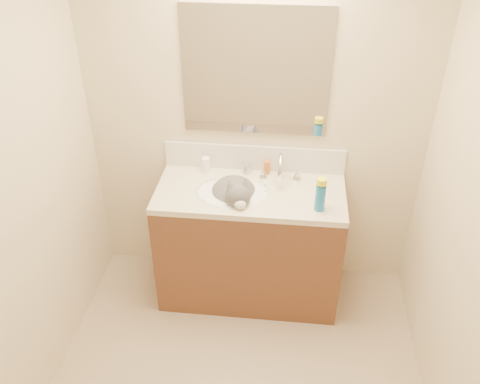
% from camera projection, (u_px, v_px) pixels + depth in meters
% --- Properties ---
extents(room_shell, '(2.24, 2.54, 2.52)m').
position_uv_depth(room_shell, '(230.00, 194.00, 2.05)').
color(room_shell, beige).
rests_on(room_shell, ground).
extents(vanity_cabinet, '(1.20, 0.55, 0.82)m').
position_uv_depth(vanity_cabinet, '(250.00, 246.00, 3.46)').
color(vanity_cabinet, brown).
rests_on(vanity_cabinet, ground).
extents(counter_slab, '(1.20, 0.55, 0.04)m').
position_uv_depth(counter_slab, '(250.00, 193.00, 3.22)').
color(counter_slab, beige).
rests_on(counter_slab, vanity_cabinet).
extents(basin, '(0.45, 0.36, 0.14)m').
position_uv_depth(basin, '(231.00, 201.00, 3.23)').
color(basin, white).
rests_on(basin, vanity_cabinet).
extents(faucet, '(0.28, 0.20, 0.21)m').
position_uv_depth(faucet, '(280.00, 170.00, 3.26)').
color(faucet, silver).
rests_on(faucet, counter_slab).
extents(cat, '(0.41, 0.45, 0.33)m').
position_uv_depth(cat, '(235.00, 196.00, 3.21)').
color(cat, '#4C494C').
rests_on(cat, basin).
extents(backsplash, '(1.20, 0.02, 0.18)m').
position_uv_depth(backsplash, '(254.00, 158.00, 3.37)').
color(backsplash, silver).
rests_on(backsplash, counter_slab).
extents(mirror, '(0.90, 0.02, 0.80)m').
position_uv_depth(mirror, '(256.00, 73.00, 3.05)').
color(mirror, white).
rests_on(mirror, room_shell).
extents(pill_bottle, '(0.06, 0.06, 0.10)m').
position_uv_depth(pill_bottle, '(206.00, 165.00, 3.38)').
color(pill_bottle, white).
rests_on(pill_bottle, counter_slab).
extents(pill_label, '(0.06, 0.06, 0.04)m').
position_uv_depth(pill_label, '(206.00, 166.00, 3.38)').
color(pill_label, orange).
rests_on(pill_label, pill_bottle).
extents(silver_jar, '(0.07, 0.07, 0.07)m').
position_uv_depth(silver_jar, '(246.00, 169.00, 3.37)').
color(silver_jar, '#B7B7BC').
rests_on(silver_jar, counter_slab).
extents(amber_bottle, '(0.04, 0.04, 0.10)m').
position_uv_depth(amber_bottle, '(267.00, 168.00, 3.35)').
color(amber_bottle, '#CE6118').
rests_on(amber_bottle, counter_slab).
extents(toothbrush, '(0.02, 0.13, 0.01)m').
position_uv_depth(toothbrush, '(265.00, 186.00, 3.25)').
color(toothbrush, white).
rests_on(toothbrush, counter_slab).
extents(toothbrush_head, '(0.02, 0.03, 0.02)m').
position_uv_depth(toothbrush_head, '(265.00, 186.00, 3.24)').
color(toothbrush_head, '#6CA0E6').
rests_on(toothbrush_head, counter_slab).
extents(spray_can, '(0.07, 0.07, 0.17)m').
position_uv_depth(spray_can, '(320.00, 198.00, 2.99)').
color(spray_can, '#196BB0').
rests_on(spray_can, counter_slab).
extents(spray_cap, '(0.07, 0.07, 0.04)m').
position_uv_depth(spray_cap, '(322.00, 181.00, 2.93)').
color(spray_cap, yellow).
rests_on(spray_cap, spray_can).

